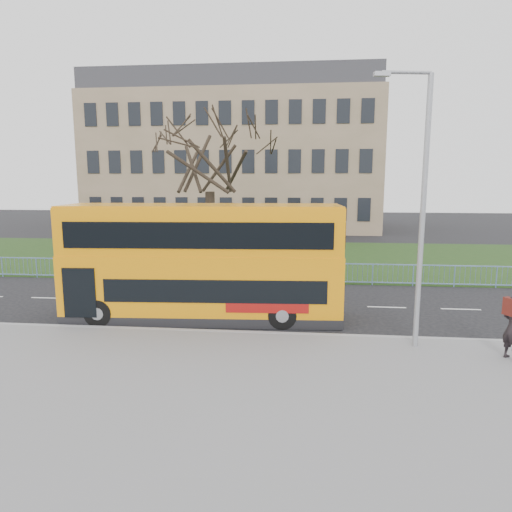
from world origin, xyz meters
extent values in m
plane|color=black|center=(0.00, 0.00, 0.00)|extent=(120.00, 120.00, 0.00)
cube|color=slate|center=(0.00, -6.75, 0.06)|extent=(80.00, 10.50, 0.12)
cube|color=gray|center=(0.00, -1.55, 0.07)|extent=(80.00, 0.20, 0.14)
cube|color=#183413|center=(0.00, 14.30, 0.04)|extent=(80.00, 15.40, 0.08)
cube|color=#77654B|center=(-5.00, 35.00, 7.00)|extent=(30.00, 15.00, 14.00)
cube|color=orange|center=(-1.31, 0.16, 1.32)|extent=(10.44, 3.05, 1.92)
cube|color=orange|center=(-1.31, 0.16, 2.44)|extent=(10.44, 3.05, 0.33)
cube|color=orange|center=(-1.31, 0.16, 3.46)|extent=(10.39, 3.00, 1.72)
cube|color=black|center=(-0.65, -1.04, 1.39)|extent=(7.95, 0.50, 0.84)
cube|color=black|center=(-1.24, -1.05, 3.38)|extent=(9.48, 0.59, 0.93)
cylinder|color=black|center=(-4.92, -1.16, 0.51)|extent=(1.04, 0.33, 1.02)
cylinder|color=black|center=(1.75, -0.77, 0.51)|extent=(1.04, 0.33, 1.02)
cylinder|color=#92949A|center=(6.01, -2.34, 4.22)|extent=(0.16, 0.16, 8.19)
cylinder|color=#92949A|center=(5.30, -2.45, 8.31)|extent=(1.43, 0.34, 0.10)
cube|color=#92949A|center=(4.59, -2.57, 8.26)|extent=(0.48, 0.26, 0.12)
camera|label=1|loc=(2.40, -16.49, 5.30)|focal=32.00mm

